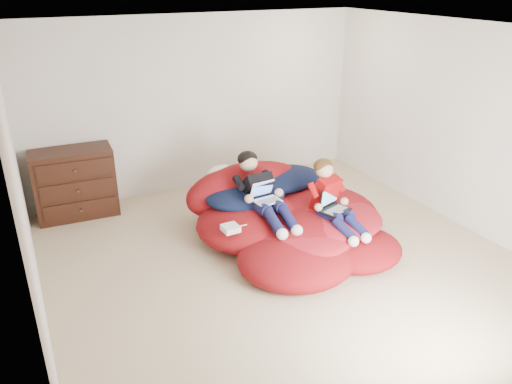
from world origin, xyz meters
name	(u,v)px	position (x,y,z in m)	size (l,w,h in m)	color
room_shell	(282,242)	(0.00, 0.00, 0.22)	(5.10, 5.10, 2.77)	#C2AE8B
dresser	(75,183)	(-1.87, 2.23, 0.46)	(1.04, 0.59, 0.91)	#33180E
beanbag_pile	(292,220)	(0.35, 0.38, 0.25)	(2.31, 2.34, 0.85)	maroon
cream_pillow	(222,175)	(-0.19, 1.25, 0.62)	(0.42, 0.27, 0.27)	#EFE8CF
older_boy	(260,189)	(0.01, 0.56, 0.66)	(0.33, 1.23, 0.67)	black
younger_boy	(332,197)	(0.66, 0.01, 0.64)	(0.36, 0.93, 0.73)	#AB0F0F
laptop_white	(265,195)	(0.01, 0.43, 0.63)	(0.31, 0.31, 0.21)	white
laptop_black	(333,204)	(0.66, -0.01, 0.57)	(0.39, 0.36, 0.25)	black
power_adapter	(231,228)	(-0.52, 0.22, 0.42)	(0.18, 0.18, 0.07)	white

